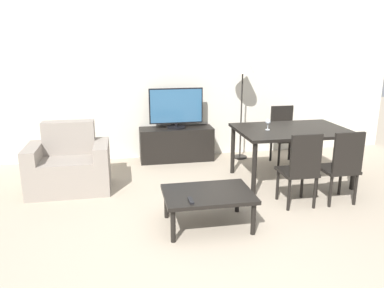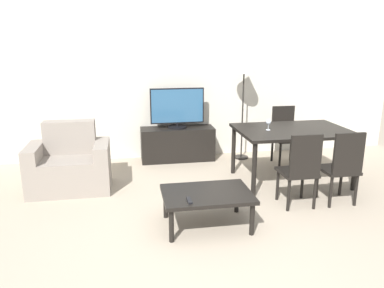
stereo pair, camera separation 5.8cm
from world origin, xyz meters
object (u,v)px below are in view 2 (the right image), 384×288
Objects in this scene: tv_stand at (178,144)px; dining_chair_near at (301,168)px; dining_chair_far at (285,133)px; dining_chair_near_right at (342,165)px; floor_lamp at (244,67)px; dining_table at (292,134)px; coffee_table at (207,196)px; remote_primary at (189,200)px; armchair at (70,166)px; wine_glass_left at (269,123)px; tv at (177,108)px.

dining_chair_near is (1.15, -2.08, 0.22)m from tv_stand.
dining_chair_near_right is at bearing -90.00° from dining_chair_far.
dining_table is at bearing -73.62° from floor_lamp.
dining_chair_near_right reaches higher than tv_stand.
dining_chair_near_right is at bearing -72.49° from dining_table.
dining_chair_near reaches higher than coffee_table.
remote_primary is at bearing -95.20° from tv_stand.
dining_chair_far is 0.52× the size of floor_lamp.
dining_chair_near is at bearing -107.51° from dining_chair_far.
armchair reaches higher than coffee_table.
coffee_table is at bearing -134.37° from wine_glass_left.
remote_primary is (-1.91, -2.12, -0.10)m from dining_chair_far.
dining_chair_near is at bearing 18.48° from remote_primary.
tv_stand is at bearing 84.80° from remote_primary.
tv_stand is 2.35m from coffee_table.
tv reaches higher than dining_chair_near.
armchair is at bearing -147.02° from tv_stand.
dining_table is 1.47m from floor_lamp.
dining_chair_near is at bearing -87.66° from floor_lamp.
dining_table is at bearing -41.35° from tv.
tv_stand is 1.31× the size of dining_chair_near_right.
remote_primary is at bearing -161.52° from dining_chair_near.
tv_stand is at bearing 128.90° from dining_chair_near_right.
tv is (1.57, 1.01, 0.55)m from armchair.
dining_chair_near is at bearing -107.51° from dining_table.
dining_chair_near is at bearing 180.00° from dining_chair_near_right.
dining_table is 0.89m from dining_chair_near_right.
floor_lamp reaches higher than dining_chair_near_right.
dining_chair_far reaches higher than armchair.
armchair is 2.92m from dining_chair_near.
floor_lamp is at bearing -4.03° from tv.
armchair is 2.02m from remote_primary.
coffee_table is (-0.01, -2.34, 0.06)m from tv_stand.
wine_glass_left is (-0.09, 0.83, 0.36)m from dining_chair_near.
armchair is 1.94m from tv.
remote_primary is at bearing -95.21° from tv.
wine_glass_left is at bearing 45.63° from coffee_table.
dining_chair_near is 1.00× the size of dining_chair_near_right.
dining_chair_near_right reaches higher than armchair.
armchair is 3.30m from dining_chair_far.
wine_glass_left reaches higher than armchair.
floor_lamp reaches higher than dining_chair_near.
wine_glass_left reaches higher than remote_primary.
dining_chair_near is (1.16, 0.27, 0.16)m from coffee_table.
dining_chair_far is 1.22m from floor_lamp.
dining_chair_near reaches higher than remote_primary.
tv is 5.75× the size of remote_primary.
coffee_table is at bearing 41.26° from remote_primary.
coffee_table is 0.54× the size of floor_lamp.
tv reaches higher than remote_primary.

